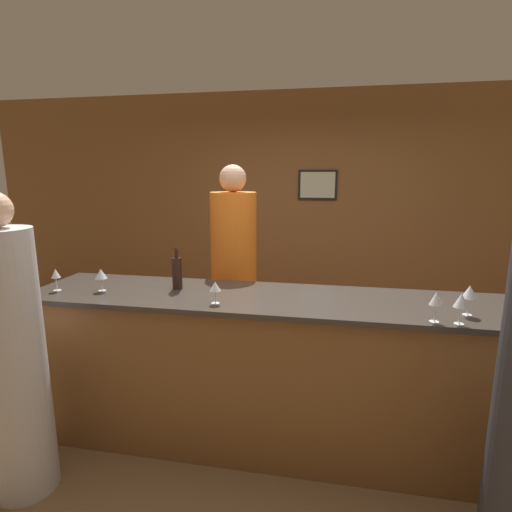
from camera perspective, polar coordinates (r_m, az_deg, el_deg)
The scene contains 12 objects.
ground_plane at distance 3.13m, azimuth 3.74°, elevation -25.02°, with size 14.00×14.00×0.00m, color brown.
back_wall at distance 4.75m, azimuth 7.30°, elevation 5.84°, with size 8.00×0.08×2.80m.
bar_counter at distance 2.85m, azimuth 3.89°, elevation -16.26°, with size 3.49×0.71×1.07m.
bartender at distance 3.46m, azimuth -3.15°, elevation -4.64°, with size 0.39×0.39×1.95m.
guest_0 at distance 2.73m, azimuth -31.45°, elevation -12.63°, with size 0.36×0.36×1.78m.
wine_bottle_0 at distance 2.86m, azimuth -11.22°, elevation -2.32°, with size 0.07×0.07×0.29m.
wine_glass_0 at distance 2.57m, azimuth 28.20°, elevation -4.62°, with size 0.08×0.08×0.18m.
wine_glass_1 at distance 3.08m, azimuth -26.70°, elevation -2.37°, with size 0.06×0.06×0.16m.
wine_glass_2 at distance 2.49m, azimuth -5.85°, elevation -4.45°, with size 0.07×0.07×0.14m.
wine_glass_3 at distance 2.37m, azimuth 24.34°, elevation -5.66°, with size 0.07×0.07×0.17m.
wine_glass_4 at distance 2.40m, azimuth 27.26°, elevation -5.74°, with size 0.08×0.08×0.18m.
wine_glass_5 at distance 2.94m, azimuth -21.28°, elevation -2.45°, with size 0.08×0.08×0.16m.
Camera 1 is at (0.29, -2.50, 1.87)m, focal length 28.00 mm.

